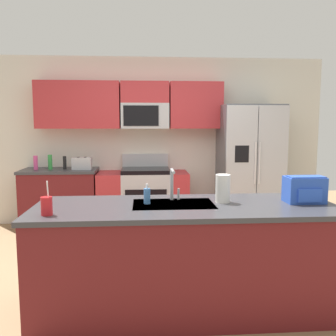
{
  "coord_description": "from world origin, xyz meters",
  "views": [
    {
      "loc": [
        -0.28,
        -3.63,
        1.57
      ],
      "look_at": [
        0.02,
        0.6,
        1.05
      ],
      "focal_mm": 38.57,
      "sensor_mm": 36.0,
      "label": 1
    }
  ],
  "objects_px": {
    "pepper_mill": "(65,163)",
    "paper_towel_roll": "(223,188)",
    "range_oven": "(143,198)",
    "backpack": "(305,189)",
    "refrigerator": "(249,166)",
    "drink_cup_red": "(47,206)",
    "bottle_green": "(50,162)",
    "sink_faucet": "(173,181)",
    "soap_dispenser": "(147,196)",
    "toaster": "(82,163)",
    "bottle_pink": "(36,163)"
  },
  "relations": [
    {
      "from": "pepper_mill",
      "to": "paper_towel_roll",
      "type": "xyz_separation_m",
      "value": [
        1.83,
        -2.43,
        0.02
      ]
    },
    {
      "from": "range_oven",
      "to": "backpack",
      "type": "relative_size",
      "value": 4.25
    },
    {
      "from": "refrigerator",
      "to": "paper_towel_roll",
      "type": "bearing_deg",
      "value": -111.86
    },
    {
      "from": "pepper_mill",
      "to": "drink_cup_red",
      "type": "relative_size",
      "value": 0.76
    },
    {
      "from": "bottle_green",
      "to": "sink_faucet",
      "type": "bearing_deg",
      "value": -54.8
    },
    {
      "from": "paper_towel_roll",
      "to": "soap_dispenser",
      "type": "bearing_deg",
      "value": -179.0
    },
    {
      "from": "range_oven",
      "to": "drink_cup_red",
      "type": "xyz_separation_m",
      "value": [
        -0.72,
        -2.78,
        0.53
      ]
    },
    {
      "from": "toaster",
      "to": "bottle_green",
      "type": "relative_size",
      "value": 1.28
    },
    {
      "from": "bottle_green",
      "to": "drink_cup_red",
      "type": "height_order",
      "value": "drink_cup_red"
    },
    {
      "from": "sink_faucet",
      "to": "soap_dispenser",
      "type": "height_order",
      "value": "sink_faucet"
    },
    {
      "from": "sink_faucet",
      "to": "drink_cup_red",
      "type": "height_order",
      "value": "sink_faucet"
    },
    {
      "from": "toaster",
      "to": "bottle_pink",
      "type": "bearing_deg",
      "value": 178.44
    },
    {
      "from": "range_oven",
      "to": "toaster",
      "type": "xyz_separation_m",
      "value": [
        -0.9,
        -0.05,
        0.55
      ]
    },
    {
      "from": "toaster",
      "to": "paper_towel_roll",
      "type": "xyz_separation_m",
      "value": [
        1.57,
        -2.38,
        0.03
      ]
    },
    {
      "from": "range_oven",
      "to": "toaster",
      "type": "bearing_deg",
      "value": -176.66
    },
    {
      "from": "toaster",
      "to": "bottle_green",
      "type": "height_order",
      "value": "bottle_green"
    },
    {
      "from": "pepper_mill",
      "to": "soap_dispenser",
      "type": "bearing_deg",
      "value": -64.1
    },
    {
      "from": "refrigerator",
      "to": "toaster",
      "type": "height_order",
      "value": "refrigerator"
    },
    {
      "from": "toaster",
      "to": "drink_cup_red",
      "type": "height_order",
      "value": "drink_cup_red"
    },
    {
      "from": "paper_towel_roll",
      "to": "bottle_pink",
      "type": "bearing_deg",
      "value": 133.11
    },
    {
      "from": "pepper_mill",
      "to": "bottle_green",
      "type": "bearing_deg",
      "value": -173.36
    },
    {
      "from": "sink_faucet",
      "to": "toaster",
      "type": "bearing_deg",
      "value": 116.92
    },
    {
      "from": "bottle_pink",
      "to": "sink_faucet",
      "type": "height_order",
      "value": "sink_faucet"
    },
    {
      "from": "pepper_mill",
      "to": "paper_towel_roll",
      "type": "height_order",
      "value": "paper_towel_roll"
    },
    {
      "from": "soap_dispenser",
      "to": "drink_cup_red",
      "type": "bearing_deg",
      "value": -156.03
    },
    {
      "from": "toaster",
      "to": "pepper_mill",
      "type": "bearing_deg",
      "value": 169.15
    },
    {
      "from": "toaster",
      "to": "drink_cup_red",
      "type": "distance_m",
      "value": 2.73
    },
    {
      "from": "toaster",
      "to": "pepper_mill",
      "type": "height_order",
      "value": "pepper_mill"
    },
    {
      "from": "range_oven",
      "to": "paper_towel_roll",
      "type": "bearing_deg",
      "value": -74.57
    },
    {
      "from": "toaster",
      "to": "bottle_green",
      "type": "xyz_separation_m",
      "value": [
        -0.47,
        0.03,
        0.02
      ]
    },
    {
      "from": "drink_cup_red",
      "to": "paper_towel_roll",
      "type": "height_order",
      "value": "drink_cup_red"
    },
    {
      "from": "pepper_mill",
      "to": "bottle_green",
      "type": "relative_size",
      "value": 0.89
    },
    {
      "from": "refrigerator",
      "to": "range_oven",
      "type": "bearing_deg",
      "value": 177.46
    },
    {
      "from": "refrigerator",
      "to": "drink_cup_red",
      "type": "relative_size",
      "value": 7.21
    },
    {
      "from": "range_oven",
      "to": "paper_towel_roll",
      "type": "height_order",
      "value": "paper_towel_roll"
    },
    {
      "from": "bottle_pink",
      "to": "soap_dispenser",
      "type": "xyz_separation_m",
      "value": [
        1.6,
        -2.41,
        -0.03
      ]
    },
    {
      "from": "toaster",
      "to": "paper_towel_roll",
      "type": "height_order",
      "value": "paper_towel_roll"
    },
    {
      "from": "range_oven",
      "to": "bottle_green",
      "type": "xyz_separation_m",
      "value": [
        -1.37,
        -0.03,
        0.57
      ]
    },
    {
      "from": "pepper_mill",
      "to": "drink_cup_red",
      "type": "bearing_deg",
      "value": -80.89
    },
    {
      "from": "range_oven",
      "to": "bottle_pink",
      "type": "height_order",
      "value": "bottle_pink"
    },
    {
      "from": "bottle_green",
      "to": "drink_cup_red",
      "type": "xyz_separation_m",
      "value": [
        0.65,
        -2.75,
        -0.04
      ]
    },
    {
      "from": "backpack",
      "to": "range_oven",
      "type": "bearing_deg",
      "value": 118.74
    },
    {
      "from": "bottle_pink",
      "to": "paper_towel_roll",
      "type": "distance_m",
      "value": 3.29
    },
    {
      "from": "toaster",
      "to": "pepper_mill",
      "type": "distance_m",
      "value": 0.27
    },
    {
      "from": "drink_cup_red",
      "to": "pepper_mill",
      "type": "bearing_deg",
      "value": 99.11
    },
    {
      "from": "bottle_pink",
      "to": "paper_towel_roll",
      "type": "xyz_separation_m",
      "value": [
        2.25,
        -2.4,
        0.02
      ]
    },
    {
      "from": "bottle_green",
      "to": "paper_towel_roll",
      "type": "distance_m",
      "value": 3.16
    },
    {
      "from": "refrigerator",
      "to": "sink_faucet",
      "type": "distance_m",
      "value": 2.64
    },
    {
      "from": "paper_towel_roll",
      "to": "bottle_green",
      "type": "bearing_deg",
      "value": 130.27
    },
    {
      "from": "toaster",
      "to": "bottle_green",
      "type": "distance_m",
      "value": 0.47
    }
  ]
}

